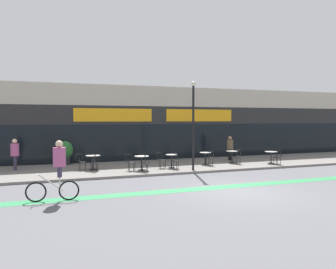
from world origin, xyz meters
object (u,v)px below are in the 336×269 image
object	(u,v)px
bistro_table_2	(171,158)
bistro_table_4	(232,154)
cafe_chair_1_side	(130,161)
cafe_chair_5_near	(278,156)
cafe_chair_0_side	(81,161)
pedestrian_near_end	(230,146)
cafe_chair_1_near	(145,162)
cyclist_0	(58,167)
bistro_table_3	(205,156)
cafe_chair_2_near	(175,160)
bistro_table_1	(142,160)
cafe_chair_0_near	(95,161)
bistro_table_5	(271,155)
bistro_table_0	(93,159)
cafe_chair_4_near	(238,156)
lamp_post	(193,119)
cafe_chair_2_side	(161,159)
pedestrian_far_end	(15,152)
planter_pot	(65,152)
cafe_chair_3_near	(210,157)

from	to	relation	value
bistro_table_2	bistro_table_4	distance (m)	4.37
cafe_chair_1_side	cafe_chair_5_near	xyz separation A→B (m)	(8.88, -0.72, 0.00)
cafe_chair_0_side	pedestrian_near_end	xyz separation A→B (m)	(9.70, 1.01, 0.44)
cafe_chair_1_near	cyclist_0	distance (m)	6.18
bistro_table_3	cafe_chair_2_near	world-z (taller)	cafe_chair_2_near
bistro_table_1	bistro_table_3	bearing A→B (deg)	11.74
bistro_table_2	cafe_chair_5_near	xyz separation A→B (m)	(6.43, -1.03, -0.01)
cafe_chair_0_near	cyclist_0	bearing A→B (deg)	152.52
bistro_table_3	bistro_table_5	world-z (taller)	bistro_table_5
bistro_table_0	cafe_chair_2_near	bearing A→B (deg)	-18.28
cafe_chair_1_side	cafe_chair_4_near	bearing A→B (deg)	4.06
bistro_table_2	bistro_table_5	size ratio (longest dim) A/B	0.96
bistro_table_1	bistro_table_3	world-z (taller)	bistro_table_1
cafe_chair_5_near	lamp_post	distance (m)	6.06
cafe_chair_1_near	pedestrian_near_end	xyz separation A→B (m)	(6.65, 2.73, 0.44)
bistro_table_4	bistro_table_3	bearing A→B (deg)	-176.84
bistro_table_3	cafe_chair_1_side	size ratio (longest dim) A/B	0.81
cafe_chair_5_near	lamp_post	xyz separation A→B (m)	(-5.63, -0.15, 2.25)
cafe_chair_0_side	bistro_table_1	bearing A→B (deg)	-13.77
cafe_chair_1_side	cafe_chair_2_side	size ratio (longest dim) A/B	1.00
lamp_post	pedestrian_near_end	bearing A→B (deg)	36.49
cafe_chair_0_near	cafe_chair_2_near	distance (m)	4.30
cafe_chair_4_near	pedestrian_far_end	distance (m)	12.68
cafe_chair_0_side	planter_pot	world-z (taller)	planter_pot
cafe_chair_0_near	lamp_post	bearing A→B (deg)	-112.42
bistro_table_1	bistro_table_4	bearing A→B (deg)	9.10
bistro_table_3	bistro_table_5	distance (m)	4.15
bistro_table_1	cafe_chair_1_near	bearing A→B (deg)	-90.42
bistro_table_1	cafe_chair_2_side	world-z (taller)	cafe_chair_2_side
bistro_table_0	planter_pot	xyz separation A→B (m)	(-1.32, 2.59, 0.23)
bistro_table_4	bistro_table_0	bearing A→B (deg)	179.34
bistro_table_3	bistro_table_5	bearing A→B (deg)	-13.59
cafe_chair_5_near	cafe_chair_2_near	bearing A→B (deg)	88.28
cafe_chair_0_side	bistro_table_0	bearing A→B (deg)	5.19
bistro_table_1	cafe_chair_3_near	bearing A→B (deg)	3.41
cafe_chair_2_near	cafe_chair_3_near	xyz separation A→B (m)	(2.41, 0.57, 0.00)
cafe_chair_4_near	cafe_chair_2_side	bearing A→B (deg)	85.35
cafe_chair_0_near	cafe_chair_2_near	xyz separation A→B (m)	(4.23, -0.78, 0.00)
bistro_table_1	planter_pot	distance (m)	5.25
lamp_post	cafe_chair_3_near	bearing A→B (deg)	34.99
cafe_chair_1_near	bistro_table_0	bearing A→B (deg)	58.24
planter_pot	cafe_chair_0_near	bearing A→B (deg)	-67.47
cafe_chair_0_side	cyclist_0	world-z (taller)	cyclist_0
cyclist_0	cafe_chair_1_side	bearing A→B (deg)	-121.51
cafe_chair_1_near	cafe_chair_4_near	size ratio (longest dim) A/B	1.00
bistro_table_0	bistro_table_4	world-z (taller)	bistro_table_0
bistro_table_5	cafe_chair_5_near	world-z (taller)	cafe_chair_5_near
bistro_table_4	cafe_chair_0_near	bearing A→B (deg)	-176.48
bistro_table_3	cafe_chair_2_near	xyz separation A→B (m)	(-2.40, -1.20, -0.00)
cafe_chair_2_near	cafe_chair_4_near	world-z (taller)	same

